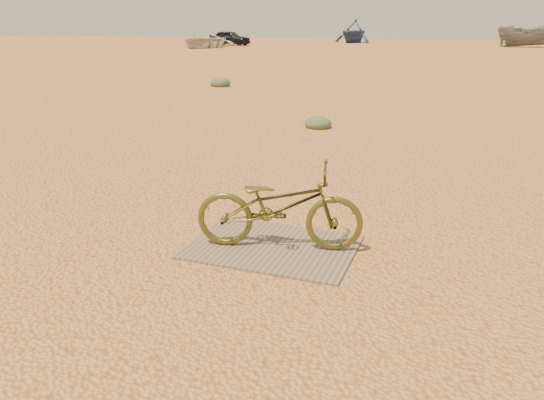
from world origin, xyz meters
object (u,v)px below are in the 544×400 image
(bicycle, at_px, (279,206))
(boat_mid_right, at_px, (528,36))
(car, at_px, (230,38))
(plywood_board, at_px, (272,246))
(boat_far_left, at_px, (354,31))
(boat_near_left, at_px, (203,40))

(bicycle, distance_m, boat_mid_right, 44.71)
(bicycle, xyz_separation_m, boat_mid_right, (5.34, 44.39, 0.47))
(car, bearing_deg, plywood_board, -153.78)
(plywood_board, relative_size, car, 0.42)
(boat_far_left, height_order, boat_mid_right, boat_far_left)
(plywood_board, bearing_deg, boat_mid_right, 83.05)
(car, relative_size, boat_mid_right, 0.78)
(boat_near_left, bearing_deg, boat_far_left, 56.12)
(bicycle, height_order, boat_mid_right, boat_mid_right)
(bicycle, xyz_separation_m, car, (-18.62, 39.54, 0.19))
(bicycle, bearing_deg, boat_far_left, -2.78)
(bicycle, relative_size, boat_near_left, 0.28)
(car, relative_size, boat_near_left, 0.67)
(boat_near_left, height_order, boat_mid_right, boat_mid_right)
(plywood_board, height_order, boat_far_left, boat_far_left)
(car, distance_m, boat_far_left, 12.72)
(boat_near_left, xyz_separation_m, boat_far_left, (9.09, 13.85, 0.54))
(bicycle, bearing_deg, boat_near_left, 14.35)
(plywood_board, xyz_separation_m, boat_near_left, (-18.67, 34.70, 0.55))
(boat_far_left, bearing_deg, car, -117.49)
(plywood_board, distance_m, bicycle, 0.41)
(boat_near_left, height_order, boat_far_left, boat_far_left)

